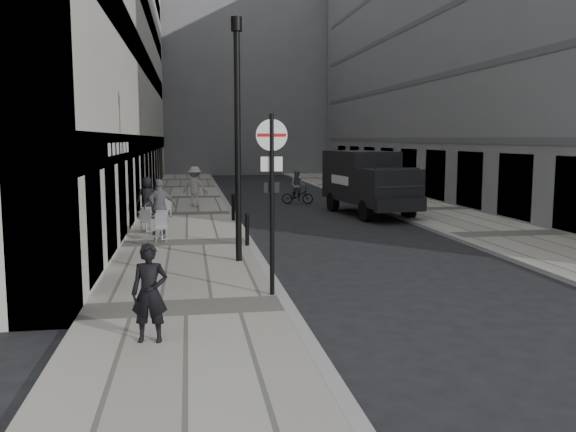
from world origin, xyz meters
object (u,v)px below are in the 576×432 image
object	(u,v)px
lamppost	(238,128)
panel_van	(367,179)
sign_post	(272,180)
cyclist	(298,191)
walking_man	(150,293)

from	to	relation	value
lamppost	panel_van	bearing A→B (deg)	56.78
sign_post	cyclist	bearing A→B (deg)	79.66
walking_man	sign_post	world-z (taller)	sign_post
sign_post	lamppost	bearing A→B (deg)	97.61
walking_man	panel_van	xyz separation A→B (m)	(8.53, 16.42, 0.67)
panel_van	walking_man	bearing A→B (deg)	-124.86
walking_man	sign_post	size ratio (longest dim) A/B	0.43
walking_man	panel_van	distance (m)	18.51
walking_man	panel_van	size ratio (longest dim) A/B	0.26
panel_van	cyclist	distance (m)	5.52
cyclist	lamppost	bearing A→B (deg)	-91.66
walking_man	sign_post	xyz separation A→B (m)	(2.36, 2.66, 1.61)
walking_man	cyclist	size ratio (longest dim) A/B	0.92
lamppost	panel_van	xyz separation A→B (m)	(6.57, 10.04, -2.08)
lamppost	panel_van	distance (m)	12.18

